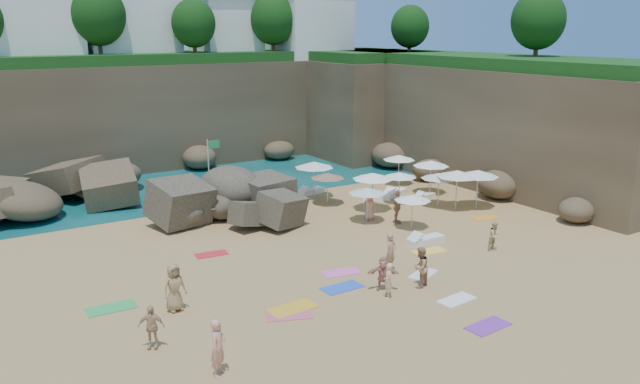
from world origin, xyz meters
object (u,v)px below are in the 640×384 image
parasol_1 (400,175)px  person_stand_1 (420,267)px  person_stand_0 (218,347)px  lounger_0 (281,199)px  rock_outcrop (231,221)px  person_stand_4 (369,207)px  person_stand_5 (202,211)px  flag_pole (211,164)px  person_stand_6 (388,281)px  person_stand_3 (397,207)px  parasol_2 (399,158)px  parasol_0 (314,165)px  person_stand_2 (248,194)px

parasol_1 → person_stand_1: bearing=-125.5°
person_stand_0 → lounger_0: bearing=12.6°
rock_outcrop → person_stand_4: size_ratio=4.73×
person_stand_5 → flag_pole: bearing=72.5°
rock_outcrop → person_stand_6: bearing=-85.4°
rock_outcrop → person_stand_3: 9.47m
parasol_2 → person_stand_5: (-15.28, -1.53, -1.10)m
flag_pole → parasol_1: bearing=-27.6°
parasol_1 → person_stand_0: size_ratio=1.10×
lounger_0 → person_stand_5: size_ratio=1.12×
parasol_0 → person_stand_6: bearing=-111.0°
flag_pole → parasol_2: bearing=-7.0°
parasol_0 → lounger_0: bearing=168.7°
parasol_0 → rock_outcrop: bearing=-164.9°
rock_outcrop → flag_pole: (0.25, 3.27, 2.70)m
parasol_2 → person_stand_1: 18.05m
parasol_2 → person_stand_6: size_ratio=1.49×
rock_outcrop → flag_pole: flag_pole is taller
person_stand_6 → flag_pole: bearing=-147.4°
flag_pole → parasol_1: 11.65m
parasol_0 → person_stand_4: bearing=-89.1°
flag_pole → person_stand_1: size_ratio=2.39×
parasol_2 → lounger_0: (-9.06, 0.62, -1.79)m
parasol_1 → person_stand_3: bearing=-130.8°
person_stand_0 → person_stand_4: (13.93, 10.72, -0.15)m
person_stand_6 → person_stand_0: bearing=-48.1°
parasol_0 → lounger_0: (-2.19, 0.44, -2.04)m
person_stand_1 → person_stand_2: bearing=-109.7°
parasol_2 → person_stand_3: size_ratio=1.15×
person_stand_3 → person_stand_0: bearing=156.9°
parasol_1 → person_stand_3: size_ratio=1.08×
parasol_1 → person_stand_2: 9.50m
person_stand_1 → person_stand_3: (4.85, 7.48, 0.08)m
lounger_0 → flag_pole: bearing=141.7°
flag_pole → person_stand_6: size_ratio=2.84×
lounger_0 → person_stand_0: size_ratio=0.98×
rock_outcrop → person_stand_5: person_stand_5 is taller
person_stand_4 → parasol_0: bearing=138.2°
parasol_2 → person_stand_5: size_ratio=1.34×
parasol_0 → parasol_1: 5.50m
person_stand_5 → person_stand_6: bearing=-64.1°
person_stand_6 → person_stand_3: bearing=168.6°
rock_outcrop → lounger_0: 5.06m
person_stand_2 → person_stand_0: bearing=84.6°
rock_outcrop → person_stand_6: size_ratio=5.06×
flag_pole → parasol_0: 6.65m
parasol_1 → rock_outcrop: bearing=168.7°
parasol_2 → person_stand_1: (-10.71, -14.50, -1.05)m
person_stand_3 → person_stand_6: size_ratio=1.30×
flag_pole → person_stand_3: 11.56m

